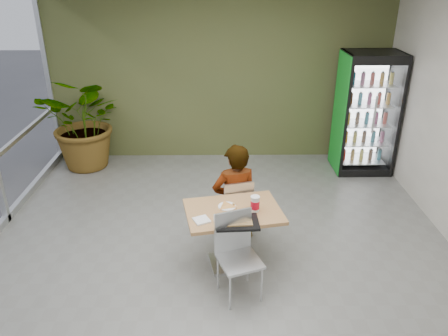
{
  "coord_description": "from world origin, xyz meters",
  "views": [
    {
      "loc": [
        0.01,
        -4.15,
        3.28
      ],
      "look_at": [
        0.07,
        0.76,
        1.0
      ],
      "focal_mm": 35.0,
      "sensor_mm": 36.0,
      "label": 1
    }
  ],
  "objects_px": {
    "chair_far": "(237,205)",
    "cafeteria_tray": "(237,222)",
    "soda_cup": "(255,204)",
    "seated_woman": "(235,204)",
    "potted_plant": "(87,122)",
    "dining_table": "(233,226)",
    "beverage_fridge": "(366,114)",
    "chair_near": "(236,247)"
  },
  "relations": [
    {
      "from": "soda_cup",
      "to": "cafeteria_tray",
      "type": "bearing_deg",
      "value": -128.27
    },
    {
      "from": "chair_far",
      "to": "potted_plant",
      "type": "height_order",
      "value": "potted_plant"
    },
    {
      "from": "potted_plant",
      "to": "seated_woman",
      "type": "bearing_deg",
      "value": -42.83
    },
    {
      "from": "chair_near",
      "to": "soda_cup",
      "type": "distance_m",
      "value": 0.57
    },
    {
      "from": "dining_table",
      "to": "beverage_fridge",
      "type": "height_order",
      "value": "beverage_fridge"
    },
    {
      "from": "seated_woman",
      "to": "potted_plant",
      "type": "bearing_deg",
      "value": -57.54
    },
    {
      "from": "chair_far",
      "to": "seated_woman",
      "type": "distance_m",
      "value": 0.04
    },
    {
      "from": "seated_woman",
      "to": "soda_cup",
      "type": "distance_m",
      "value": 0.7
    },
    {
      "from": "dining_table",
      "to": "beverage_fridge",
      "type": "distance_m",
      "value": 3.6
    },
    {
      "from": "dining_table",
      "to": "chair_near",
      "type": "distance_m",
      "value": 0.46
    },
    {
      "from": "chair_far",
      "to": "soda_cup",
      "type": "bearing_deg",
      "value": 93.77
    },
    {
      "from": "soda_cup",
      "to": "potted_plant",
      "type": "bearing_deg",
      "value": 132.95
    },
    {
      "from": "chair_far",
      "to": "cafeteria_tray",
      "type": "distance_m",
      "value": 0.86
    },
    {
      "from": "cafeteria_tray",
      "to": "beverage_fridge",
      "type": "bearing_deg",
      "value": 52.65
    },
    {
      "from": "dining_table",
      "to": "beverage_fridge",
      "type": "xyz_separation_m",
      "value": [
        2.32,
        2.71,
        0.48
      ]
    },
    {
      "from": "chair_far",
      "to": "potted_plant",
      "type": "relative_size",
      "value": 0.52
    },
    {
      "from": "seated_woman",
      "to": "chair_far",
      "type": "bearing_deg",
      "value": 106.52
    },
    {
      "from": "dining_table",
      "to": "seated_woman",
      "type": "height_order",
      "value": "seated_woman"
    },
    {
      "from": "beverage_fridge",
      "to": "potted_plant",
      "type": "bearing_deg",
      "value": 177.3
    },
    {
      "from": "dining_table",
      "to": "seated_woman",
      "type": "bearing_deg",
      "value": 86.19
    },
    {
      "from": "seated_woman",
      "to": "beverage_fridge",
      "type": "distance_m",
      "value": 3.17
    },
    {
      "from": "soda_cup",
      "to": "cafeteria_tray",
      "type": "distance_m",
      "value": 0.35
    },
    {
      "from": "cafeteria_tray",
      "to": "soda_cup",
      "type": "bearing_deg",
      "value": 51.73
    },
    {
      "from": "soda_cup",
      "to": "potted_plant",
      "type": "distance_m",
      "value": 3.95
    },
    {
      "from": "dining_table",
      "to": "soda_cup",
      "type": "height_order",
      "value": "soda_cup"
    },
    {
      "from": "soda_cup",
      "to": "dining_table",
      "type": "bearing_deg",
      "value": 175.0
    },
    {
      "from": "dining_table",
      "to": "potted_plant",
      "type": "distance_m",
      "value": 3.78
    },
    {
      "from": "seated_woman",
      "to": "beverage_fridge",
      "type": "relative_size",
      "value": 0.8
    },
    {
      "from": "chair_far",
      "to": "seated_woman",
      "type": "bearing_deg",
      "value": -73.48
    },
    {
      "from": "dining_table",
      "to": "cafeteria_tray",
      "type": "height_order",
      "value": "cafeteria_tray"
    },
    {
      "from": "chair_far",
      "to": "cafeteria_tray",
      "type": "height_order",
      "value": "chair_far"
    },
    {
      "from": "seated_woman",
      "to": "cafeteria_tray",
      "type": "bearing_deg",
      "value": 74.96
    },
    {
      "from": "dining_table",
      "to": "seated_woman",
      "type": "relative_size",
      "value": 0.74
    },
    {
      "from": "chair_far",
      "to": "beverage_fridge",
      "type": "height_order",
      "value": "beverage_fridge"
    },
    {
      "from": "dining_table",
      "to": "cafeteria_tray",
      "type": "relative_size",
      "value": 2.57
    },
    {
      "from": "seated_woman",
      "to": "potted_plant",
      "type": "height_order",
      "value": "potted_plant"
    },
    {
      "from": "cafeteria_tray",
      "to": "dining_table",
      "type": "bearing_deg",
      "value": 96.46
    },
    {
      "from": "chair_far",
      "to": "chair_near",
      "type": "bearing_deg",
      "value": 72.82
    },
    {
      "from": "chair_near",
      "to": "beverage_fridge",
      "type": "height_order",
      "value": "beverage_fridge"
    },
    {
      "from": "potted_plant",
      "to": "beverage_fridge",
      "type": "bearing_deg",
      "value": -1.95
    },
    {
      "from": "dining_table",
      "to": "cafeteria_tray",
      "type": "distance_m",
      "value": 0.37
    },
    {
      "from": "dining_table",
      "to": "chair_near",
      "type": "height_order",
      "value": "chair_near"
    }
  ]
}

